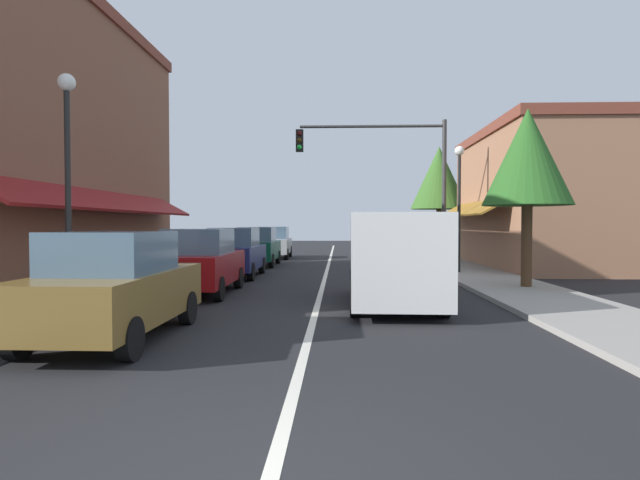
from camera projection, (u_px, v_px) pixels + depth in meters
The scene contains 17 objects.
ground_plane at pixel (327, 271), 21.50m from camera, with size 80.00×80.00×0.00m, color black.
sidewalk_left at pixel (194, 269), 21.71m from camera, with size 2.60×56.00×0.12m, color gray.
sidewalk_right at pixel (463, 270), 21.30m from camera, with size 2.60×56.00×0.12m, color gray.
lane_center_stripe at pixel (327, 271), 21.50m from camera, with size 0.14×52.00×0.01m, color silver.
storefront_left_block at pixel (12, 140), 15.72m from camera, with size 6.26×14.20×8.81m.
storefront_right_block at pixel (532, 198), 23.08m from camera, with size 5.68×10.20×6.05m.
parked_car_nearest_left at pixel (115, 286), 8.57m from camera, with size 1.80×4.11×1.77m.
parked_car_second_left at pixel (200, 262), 14.20m from camera, with size 1.82×4.12×1.77m.
parked_car_third_left at pixel (235, 253), 18.92m from camera, with size 1.82×4.12×1.77m.
parked_car_far_left at pixel (258, 247), 24.13m from camera, with size 1.81×4.11×1.77m.
parked_car_distant_left at pixel (274, 243), 29.31m from camera, with size 1.86×4.14×1.77m.
van_in_lane at pixel (393, 256), 12.25m from camera, with size 2.08×5.22×2.12m.
traffic_signal_mast_arm at pixel (393, 167), 21.56m from camera, with size 6.16×0.50×6.17m.
street_lamp_left_near at pixel (68, 154), 10.88m from camera, with size 0.36×0.36×4.99m.
street_lamp_right_mid at pixel (459, 188), 19.56m from camera, with size 0.36×0.36×4.80m.
tree_right_near at pixel (528, 158), 14.91m from camera, with size 2.50×2.50×5.18m.
tree_right_far at pixel (439, 178), 29.71m from camera, with size 3.21×3.21×6.29m.
Camera 1 is at (0.51, -3.45, 1.88)m, focal length 29.57 mm.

